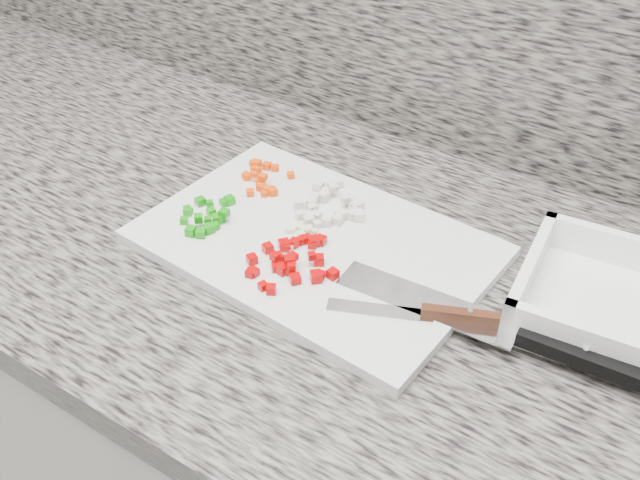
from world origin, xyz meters
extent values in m
cube|color=beige|center=(0.00, 1.44, 0.43)|extent=(3.92, 0.62, 0.86)
cube|color=slate|center=(0.00, 1.44, 0.88)|extent=(3.96, 0.64, 0.04)
cube|color=silver|center=(0.01, 1.44, 0.91)|extent=(0.43, 0.30, 0.01)
cube|color=#EE4205|center=(-0.11, 1.47, 0.92)|extent=(0.01, 0.01, 0.01)
cube|color=#EE4205|center=(-0.13, 1.53, 0.92)|extent=(0.01, 0.01, 0.01)
cube|color=#EE4205|center=(-0.14, 1.52, 0.92)|extent=(0.01, 0.01, 0.01)
cube|color=#EE4205|center=(-0.15, 1.53, 0.92)|extent=(0.01, 0.01, 0.01)
cube|color=#EE4205|center=(-0.15, 1.53, 0.92)|extent=(0.01, 0.01, 0.01)
cube|color=#EE4205|center=(-0.12, 1.50, 0.92)|extent=(0.01, 0.01, 0.01)
cube|color=#EE4205|center=(-0.09, 1.53, 0.92)|extent=(0.01, 0.01, 0.01)
cube|color=#EE4205|center=(-0.12, 1.54, 0.92)|extent=(0.01, 0.01, 0.01)
cube|color=#EE4205|center=(-0.14, 1.52, 0.92)|extent=(0.01, 0.01, 0.01)
cube|color=#EE4205|center=(-0.14, 1.50, 0.92)|extent=(0.01, 0.01, 0.01)
cube|color=#EE4205|center=(-0.11, 1.50, 0.93)|extent=(0.01, 0.01, 0.01)
cube|color=#EE4205|center=(-0.11, 1.49, 0.92)|extent=(0.01, 0.01, 0.01)
cube|color=#EE4205|center=(-0.09, 1.48, 0.92)|extent=(0.01, 0.01, 0.01)
cube|color=#EE4205|center=(-0.14, 1.50, 0.92)|extent=(0.01, 0.01, 0.01)
cube|color=#EE4205|center=(-0.12, 1.49, 0.92)|extent=(0.01, 0.01, 0.01)
cube|color=#EE4205|center=(-0.10, 1.48, 0.92)|extent=(0.01, 0.01, 0.01)
cube|color=#EE4205|center=(-0.15, 1.53, 0.92)|extent=(0.01, 0.01, 0.01)
cube|color=#EE4205|center=(-0.09, 1.49, 0.92)|extent=(0.01, 0.01, 0.01)
cube|color=#EE4205|center=(-0.10, 1.49, 0.92)|extent=(0.01, 0.01, 0.01)
cube|color=#EE4205|center=(-0.13, 1.51, 0.92)|extent=(0.01, 0.01, 0.01)
cube|color=#EE4205|center=(-0.09, 1.49, 0.92)|extent=(0.01, 0.01, 0.01)
cube|color=#EE4205|center=(-0.13, 1.50, 0.93)|extent=(0.01, 0.01, 0.01)
cube|color=beige|center=(-0.02, 1.46, 0.92)|extent=(0.02, 0.02, 0.01)
cube|color=beige|center=(0.03, 1.50, 0.92)|extent=(0.01, 0.01, 0.01)
cube|color=beige|center=(-0.02, 1.53, 0.93)|extent=(0.01, 0.01, 0.01)
cube|color=beige|center=(-0.03, 1.55, 0.92)|extent=(0.01, 0.01, 0.01)
cube|color=beige|center=(0.00, 1.46, 0.92)|extent=(0.01, 0.01, 0.01)
cube|color=beige|center=(-0.03, 1.46, 0.92)|extent=(0.01, 0.01, 0.01)
cube|color=beige|center=(0.01, 1.51, 0.93)|extent=(0.01, 0.01, 0.01)
cube|color=beige|center=(-0.05, 1.53, 0.92)|extent=(0.01, 0.01, 0.01)
cube|color=beige|center=(0.02, 1.52, 0.92)|extent=(0.01, 0.01, 0.01)
cube|color=beige|center=(-0.03, 1.51, 0.92)|extent=(0.01, 0.01, 0.01)
cube|color=beige|center=(0.01, 1.47, 0.92)|extent=(0.02, 0.02, 0.01)
cube|color=beige|center=(0.02, 1.52, 0.92)|extent=(0.01, 0.01, 0.01)
cube|color=beige|center=(0.01, 1.49, 0.92)|extent=(0.02, 0.02, 0.01)
cube|color=beige|center=(-0.03, 1.50, 0.92)|extent=(0.01, 0.01, 0.01)
cube|color=beige|center=(0.01, 1.52, 0.92)|extent=(0.02, 0.02, 0.01)
cube|color=beige|center=(-0.02, 1.47, 0.92)|extent=(0.01, 0.01, 0.01)
cube|color=beige|center=(0.03, 1.50, 0.92)|extent=(0.02, 0.02, 0.01)
cube|color=beige|center=(0.02, 1.50, 0.92)|extent=(0.01, 0.01, 0.01)
cube|color=beige|center=(-0.03, 1.52, 0.92)|extent=(0.02, 0.02, 0.01)
cube|color=beige|center=(-0.03, 1.54, 0.92)|extent=(0.01, 0.01, 0.01)
cube|color=beige|center=(-0.04, 1.48, 0.92)|extent=(0.02, 0.02, 0.01)
cube|color=beige|center=(0.03, 1.51, 0.92)|extent=(0.01, 0.01, 0.01)
cube|color=beige|center=(-0.03, 1.48, 0.92)|extent=(0.01, 0.01, 0.01)
cube|color=beige|center=(0.03, 1.50, 0.92)|extent=(0.02, 0.02, 0.01)
cube|color=beige|center=(-0.01, 1.47, 0.92)|extent=(0.01, 0.01, 0.01)
cube|color=beige|center=(-0.03, 1.49, 0.92)|extent=(0.02, 0.02, 0.01)
cube|color=beige|center=(0.02, 1.48, 0.92)|extent=(0.01, 0.01, 0.01)
cube|color=beige|center=(-0.01, 1.53, 0.92)|extent=(0.01, 0.01, 0.01)
cube|color=#13870C|center=(-0.12, 1.44, 0.92)|extent=(0.01, 0.01, 0.01)
cube|color=#13870C|center=(-0.11, 1.38, 0.92)|extent=(0.02, 0.02, 0.01)
cube|color=#13870C|center=(-0.11, 1.40, 0.92)|extent=(0.01, 0.01, 0.01)
cube|color=#13870C|center=(-0.12, 1.39, 0.92)|extent=(0.01, 0.01, 0.01)
cube|color=#13870C|center=(-0.12, 1.38, 0.93)|extent=(0.01, 0.01, 0.01)
cube|color=#13870C|center=(-0.11, 1.37, 0.92)|extent=(0.02, 0.02, 0.01)
cube|color=#13870C|center=(-0.15, 1.39, 0.92)|extent=(0.01, 0.01, 0.01)
cube|color=#13870C|center=(-0.11, 1.40, 0.92)|extent=(0.02, 0.02, 0.01)
cube|color=#13870C|center=(-0.13, 1.41, 0.92)|extent=(0.01, 0.01, 0.01)
cube|color=#13870C|center=(-0.12, 1.44, 0.92)|extent=(0.01, 0.01, 0.01)
cube|color=#13870C|center=(-0.15, 1.42, 0.92)|extent=(0.01, 0.01, 0.01)
cube|color=#13870C|center=(-0.12, 1.36, 0.92)|extent=(0.01, 0.01, 0.01)
cube|color=#13870C|center=(-0.11, 1.39, 0.92)|extent=(0.01, 0.01, 0.01)
cube|color=#13870C|center=(-0.14, 1.38, 0.92)|extent=(0.01, 0.01, 0.01)
cube|color=#13870C|center=(-0.13, 1.43, 0.92)|extent=(0.01, 0.01, 0.01)
cube|color=#13870C|center=(-0.10, 1.41, 0.93)|extent=(0.01, 0.01, 0.01)
cube|color=#13870C|center=(-0.16, 1.40, 0.92)|extent=(0.01, 0.01, 0.01)
cube|color=#13870C|center=(-0.14, 1.42, 0.92)|extent=(0.01, 0.01, 0.01)
cube|color=#13870C|center=(-0.12, 1.37, 0.92)|extent=(0.01, 0.01, 0.01)
cube|color=#B00203|center=(0.00, 1.43, 0.92)|extent=(0.01, 0.01, 0.01)
cube|color=#B00203|center=(0.00, 1.42, 0.92)|extent=(0.01, 0.01, 0.01)
cube|color=#B00203|center=(0.03, 1.40, 0.93)|extent=(0.01, 0.01, 0.01)
cube|color=#B00203|center=(0.02, 1.37, 0.93)|extent=(0.01, 0.01, 0.01)
cube|color=#B00203|center=(0.05, 1.37, 0.92)|extent=(0.02, 0.02, 0.01)
cube|color=#B00203|center=(0.00, 1.37, 0.93)|extent=(0.01, 0.01, 0.01)
cube|color=#B00203|center=(0.00, 1.41, 0.92)|extent=(0.01, 0.01, 0.01)
cube|color=#B00203|center=(-0.01, 1.34, 0.92)|extent=(0.01, 0.01, 0.01)
cube|color=#B00203|center=(0.01, 1.36, 0.92)|extent=(0.01, 0.01, 0.01)
cube|color=#B00203|center=(-0.02, 1.39, 0.92)|extent=(0.01, 0.01, 0.01)
cube|color=#B00203|center=(0.02, 1.33, 0.92)|extent=(0.01, 0.01, 0.01)
cube|color=#B00203|center=(0.02, 1.42, 0.92)|extent=(0.01, 0.01, 0.01)
cube|color=#B00203|center=(0.02, 1.37, 0.93)|extent=(0.02, 0.02, 0.01)
cube|color=#B00203|center=(0.02, 1.38, 0.93)|extent=(0.01, 0.01, 0.01)
cube|color=#B00203|center=(0.03, 1.36, 0.92)|extent=(0.02, 0.02, 0.01)
cube|color=#B00203|center=(-0.01, 1.40, 0.92)|extent=(0.01, 0.01, 0.01)
cube|color=#B00203|center=(0.05, 1.38, 0.92)|extent=(0.01, 0.01, 0.01)
cube|color=#B00203|center=(0.00, 1.38, 0.92)|extent=(0.02, 0.02, 0.01)
cube|color=#B00203|center=(-0.01, 1.40, 0.92)|extent=(0.02, 0.02, 0.01)
cube|color=#B00203|center=(0.02, 1.37, 0.92)|extent=(0.01, 0.01, 0.01)
cube|color=#B00203|center=(0.06, 1.39, 0.92)|extent=(0.01, 0.01, 0.01)
cube|color=#B00203|center=(0.01, 1.33, 0.92)|extent=(0.01, 0.01, 0.01)
cube|color=#B00203|center=(0.00, 1.37, 0.92)|extent=(0.01, 0.01, 0.01)
cube|color=#B00203|center=(-0.01, 1.34, 0.92)|extent=(0.01, 0.01, 0.01)
cube|color=#B00203|center=(0.01, 1.43, 0.92)|extent=(0.02, 0.02, 0.01)
cube|color=#B00203|center=(0.04, 1.40, 0.92)|extent=(0.02, 0.02, 0.01)
cube|color=#B00203|center=(0.02, 1.43, 0.92)|extent=(0.01, 0.01, 0.01)
cube|color=#B00203|center=(-0.03, 1.36, 0.92)|extent=(0.02, 0.02, 0.01)
cube|color=beige|center=(-0.02, 1.45, 0.92)|extent=(0.01, 0.01, 0.01)
cube|color=beige|center=(-0.01, 1.44, 0.92)|extent=(0.01, 0.01, 0.01)
cube|color=beige|center=(0.00, 1.41, 0.92)|extent=(0.01, 0.01, 0.01)
cube|color=beige|center=(0.00, 1.45, 0.92)|extent=(0.01, 0.01, 0.01)
cube|color=beige|center=(0.00, 1.44, 0.92)|extent=(0.01, 0.01, 0.01)
cube|color=beige|center=(-0.01, 1.41, 0.92)|extent=(0.01, 0.01, 0.01)
cube|color=beige|center=(-0.02, 1.43, 0.92)|extent=(0.01, 0.01, 0.01)
cube|color=beige|center=(-0.01, 1.43, 0.92)|extent=(0.01, 0.01, 0.01)
cube|color=beige|center=(-0.03, 1.43, 0.92)|extent=(0.01, 0.01, 0.01)
cube|color=beige|center=(-0.02, 1.44, 0.92)|extent=(0.01, 0.01, 0.01)
cube|color=beige|center=(-0.01, 1.45, 0.92)|extent=(0.01, 0.01, 0.01)
cube|color=beige|center=(0.00, 1.43, 0.92)|extent=(0.01, 0.01, 0.01)
cube|color=beige|center=(-0.01, 1.44, 0.92)|extent=(0.01, 0.01, 0.01)
cube|color=white|center=(0.17, 1.41, 0.92)|extent=(0.20, 0.06, 0.00)
cube|color=black|center=(0.34, 1.42, 0.92)|extent=(0.13, 0.03, 0.02)
cylinder|color=white|center=(0.34, 1.42, 0.93)|extent=(0.01, 0.01, 0.00)
cube|color=white|center=(0.13, 1.37, 0.92)|extent=(0.10, 0.06, 0.00)
cube|color=#411D10|center=(0.22, 1.40, 0.92)|extent=(0.10, 0.05, 0.02)
cylinder|color=white|center=(0.22, 1.40, 0.93)|extent=(0.01, 0.01, 0.00)
cube|color=white|center=(0.37, 1.51, 0.91)|extent=(0.27, 0.20, 0.01)
cube|color=white|center=(0.38, 1.43, 0.93)|extent=(0.25, 0.03, 0.04)
cube|color=white|center=(0.25, 1.50, 0.93)|extent=(0.03, 0.18, 0.04)
camera|label=1|loc=(0.38, 0.87, 1.44)|focal=40.00mm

